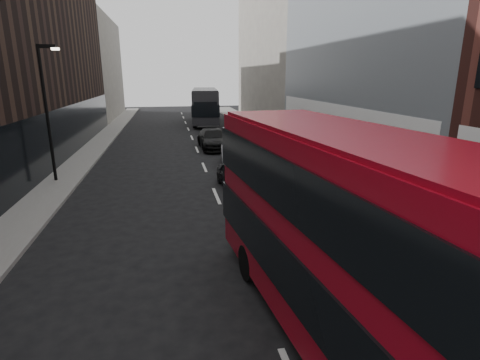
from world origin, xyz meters
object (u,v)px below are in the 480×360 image
street_lamp (47,105)px  car_c (213,139)px  car_b (232,156)px  grey_bus (205,105)px  car_a (236,176)px  red_bus (366,245)px

street_lamp → car_c: (9.57, 8.29, -3.41)m
car_b → grey_bus: bearing=94.8°
car_a → car_c: car_c is taller
street_lamp → car_a: 10.44m
red_bus → car_a: bearing=85.2°
red_bus → car_b: red_bus is taller
car_a → car_c: size_ratio=0.70×
grey_bus → car_a: (-1.22, -27.84, -1.56)m
car_a → grey_bus: bearing=83.2°
grey_bus → car_b: (-0.57, -22.69, -1.57)m
car_c → grey_bus: bearing=84.6°
car_a → car_b: car_a is taller
red_bus → street_lamp: bearing=116.3°
street_lamp → red_bus: 18.14m
grey_bus → car_b: grey_bus is taller
red_bus → car_a: red_bus is taller
grey_bus → red_bus: bearing=-86.2°
car_a → car_b: size_ratio=0.98×
street_lamp → car_a: bearing=-17.0°
street_lamp → car_a: (9.39, -2.87, -3.54)m
grey_bus → car_a: grey_bus is taller
grey_bus → car_c: 16.78m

